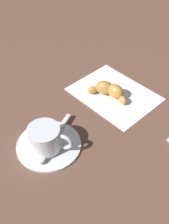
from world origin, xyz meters
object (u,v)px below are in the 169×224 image
(espresso_cup, at_px, (45,138))
(teaspoon, at_px, (50,146))
(saucer, at_px, (49,144))
(napkin, at_px, (114,94))
(sugar_packet, at_px, (40,130))
(croissant, at_px, (110,90))

(espresso_cup, xyz_separation_m, teaspoon, (0.00, -0.00, -0.02))
(saucer, xyz_separation_m, espresso_cup, (-0.01, -0.01, 0.03))
(espresso_cup, relative_size, napkin, 0.39)
(sugar_packet, bearing_deg, croissant, -165.83)
(napkin, bearing_deg, teaspoon, -160.07)
(espresso_cup, height_order, sugar_packet, espresso_cup)
(teaspoon, height_order, sugar_packet, teaspoon)
(teaspoon, relative_size, croissant, 1.34)
(teaspoon, bearing_deg, espresso_cup, 136.51)
(saucer, bearing_deg, croissant, 18.83)
(saucer, bearing_deg, espresso_cup, -140.42)
(saucer, height_order, sugar_packet, sugar_packet)
(saucer, xyz_separation_m, teaspoon, (-0.00, -0.01, 0.01))
(espresso_cup, distance_m, croissant, 0.21)
(sugar_packet, xyz_separation_m, croissant, (0.19, 0.03, 0.01))
(teaspoon, xyz_separation_m, napkin, (0.21, 0.08, -0.01))
(croissant, bearing_deg, saucer, -161.17)
(saucer, relative_size, croissant, 1.45)
(espresso_cup, bearing_deg, sugar_packet, 81.95)
(teaspoon, bearing_deg, napkin, 19.93)
(sugar_packet, bearing_deg, napkin, -166.39)
(napkin, relative_size, croissant, 2.19)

